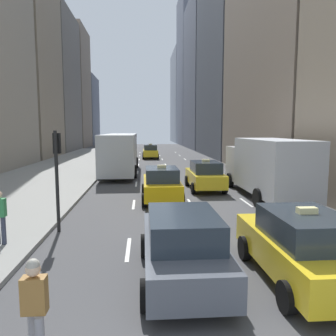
{
  "coord_description": "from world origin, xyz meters",
  "views": [
    {
      "loc": [
        0.28,
        -1.69,
        3.64
      ],
      "look_at": [
        1.48,
        14.1,
        1.77
      ],
      "focal_mm": 35.0,
      "sensor_mm": 36.0,
      "label": 1
    }
  ],
  "objects_px": {
    "taxi_third": "(162,184)",
    "city_bus": "(120,152)",
    "taxi_fourth": "(150,151)",
    "box_truck": "(266,166)",
    "sedan_black_near": "(182,245)",
    "pedestrian_mid_block": "(0,215)",
    "skateboarder": "(35,309)",
    "taxi_second": "(301,246)",
    "traffic_light_pole": "(57,164)",
    "taxi_lead": "(205,175)"
  },
  "relations": [
    {
      "from": "taxi_third",
      "to": "city_bus",
      "type": "xyz_separation_m",
      "value": [
        -2.81,
        11.12,
        0.91
      ]
    },
    {
      "from": "taxi_fourth",
      "to": "city_bus",
      "type": "relative_size",
      "value": 0.38
    },
    {
      "from": "city_bus",
      "to": "box_truck",
      "type": "bearing_deg",
      "value": -51.78
    },
    {
      "from": "taxi_third",
      "to": "sedan_black_near",
      "type": "height_order",
      "value": "taxi_third"
    },
    {
      "from": "sedan_black_near",
      "to": "pedestrian_mid_block",
      "type": "height_order",
      "value": "pedestrian_mid_block"
    },
    {
      "from": "taxi_third",
      "to": "sedan_black_near",
      "type": "relative_size",
      "value": 0.96
    },
    {
      "from": "city_bus",
      "to": "box_truck",
      "type": "height_order",
      "value": "city_bus"
    },
    {
      "from": "box_truck",
      "to": "pedestrian_mid_block",
      "type": "bearing_deg",
      "value": -147.89
    },
    {
      "from": "skateboarder",
      "to": "city_bus",
      "type": "bearing_deg",
      "value": 90.64
    },
    {
      "from": "taxi_second",
      "to": "sedan_black_near",
      "type": "relative_size",
      "value": 0.96
    },
    {
      "from": "taxi_second",
      "to": "city_bus",
      "type": "xyz_separation_m",
      "value": [
        -5.61,
        20.3,
        0.91
      ]
    },
    {
      "from": "skateboarder",
      "to": "taxi_fourth",
      "type": "bearing_deg",
      "value": 85.99
    },
    {
      "from": "sedan_black_near",
      "to": "skateboarder",
      "type": "height_order",
      "value": "skateboarder"
    },
    {
      "from": "taxi_third",
      "to": "taxi_fourth",
      "type": "relative_size",
      "value": 1.0
    },
    {
      "from": "traffic_light_pole",
      "to": "sedan_black_near",
      "type": "bearing_deg",
      "value": -46.38
    },
    {
      "from": "taxi_third",
      "to": "sedan_black_near",
      "type": "xyz_separation_m",
      "value": [
        -0.0,
        -8.84,
        -0.01
      ]
    },
    {
      "from": "traffic_light_pole",
      "to": "pedestrian_mid_block",
      "type": "bearing_deg",
      "value": -127.96
    },
    {
      "from": "taxi_lead",
      "to": "city_bus",
      "type": "distance_m",
      "value": 9.96
    },
    {
      "from": "taxi_lead",
      "to": "box_truck",
      "type": "xyz_separation_m",
      "value": [
        2.8,
        -2.5,
        0.83
      ]
    },
    {
      "from": "sedan_black_near",
      "to": "skateboarder",
      "type": "bearing_deg",
      "value": -132.29
    },
    {
      "from": "taxi_fourth",
      "to": "sedan_black_near",
      "type": "bearing_deg",
      "value": -90.0
    },
    {
      "from": "box_truck",
      "to": "traffic_light_pole",
      "type": "distance_m",
      "value": 10.86
    },
    {
      "from": "skateboarder",
      "to": "pedestrian_mid_block",
      "type": "relative_size",
      "value": 1.06
    },
    {
      "from": "skateboarder",
      "to": "pedestrian_mid_block",
      "type": "xyz_separation_m",
      "value": [
        -2.71,
        5.26,
        0.1
      ]
    },
    {
      "from": "taxi_second",
      "to": "taxi_third",
      "type": "xyz_separation_m",
      "value": [
        -2.8,
        9.18,
        0.0
      ]
    },
    {
      "from": "skateboarder",
      "to": "taxi_lead",
      "type": "bearing_deg",
      "value": 69.83
    },
    {
      "from": "taxi_lead",
      "to": "taxi_third",
      "type": "distance_m",
      "value": 4.06
    },
    {
      "from": "taxi_third",
      "to": "box_truck",
      "type": "relative_size",
      "value": 0.52
    },
    {
      "from": "taxi_third",
      "to": "taxi_fourth",
      "type": "bearing_deg",
      "value": 90.0
    },
    {
      "from": "taxi_lead",
      "to": "box_truck",
      "type": "relative_size",
      "value": 0.52
    },
    {
      "from": "taxi_lead",
      "to": "sedan_black_near",
      "type": "xyz_separation_m",
      "value": [
        -2.8,
        -11.78,
        -0.01
      ]
    },
    {
      "from": "taxi_lead",
      "to": "traffic_light_pole",
      "type": "bearing_deg",
      "value": -131.49
    },
    {
      "from": "taxi_second",
      "to": "taxi_fourth",
      "type": "relative_size",
      "value": 1.0
    },
    {
      "from": "sedan_black_near",
      "to": "traffic_light_pole",
      "type": "xyz_separation_m",
      "value": [
        -3.95,
        4.15,
        1.54
      ]
    },
    {
      "from": "taxi_second",
      "to": "sedan_black_near",
      "type": "height_order",
      "value": "taxi_second"
    },
    {
      "from": "taxi_lead",
      "to": "traffic_light_pole",
      "type": "height_order",
      "value": "traffic_light_pole"
    },
    {
      "from": "box_truck",
      "to": "pedestrian_mid_block",
      "type": "distance_m",
      "value": 12.85
    },
    {
      "from": "taxi_lead",
      "to": "sedan_black_near",
      "type": "bearing_deg",
      "value": -103.37
    },
    {
      "from": "taxi_third",
      "to": "skateboarder",
      "type": "distance_m",
      "value": 11.93
    },
    {
      "from": "skateboarder",
      "to": "box_truck",
      "type": "bearing_deg",
      "value": 55.98
    },
    {
      "from": "taxi_fourth",
      "to": "taxi_lead",
      "type": "bearing_deg",
      "value": -82.71
    },
    {
      "from": "city_bus",
      "to": "traffic_light_pole",
      "type": "bearing_deg",
      "value": -94.12
    },
    {
      "from": "taxi_second",
      "to": "traffic_light_pole",
      "type": "height_order",
      "value": "traffic_light_pole"
    },
    {
      "from": "taxi_third",
      "to": "box_truck",
      "type": "bearing_deg",
      "value": 4.47
    },
    {
      "from": "sedan_black_near",
      "to": "city_bus",
      "type": "bearing_deg",
      "value": 98.02
    },
    {
      "from": "taxi_lead",
      "to": "pedestrian_mid_block",
      "type": "bearing_deg",
      "value": -130.88
    },
    {
      "from": "skateboarder",
      "to": "pedestrian_mid_block",
      "type": "height_order",
      "value": "pedestrian_mid_block"
    },
    {
      "from": "box_truck",
      "to": "skateboarder",
      "type": "height_order",
      "value": "box_truck"
    },
    {
      "from": "taxi_second",
      "to": "pedestrian_mid_block",
      "type": "xyz_separation_m",
      "value": [
        -8.07,
        2.79,
        0.19
      ]
    },
    {
      "from": "skateboarder",
      "to": "traffic_light_pole",
      "type": "bearing_deg",
      "value": 101.31
    }
  ]
}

